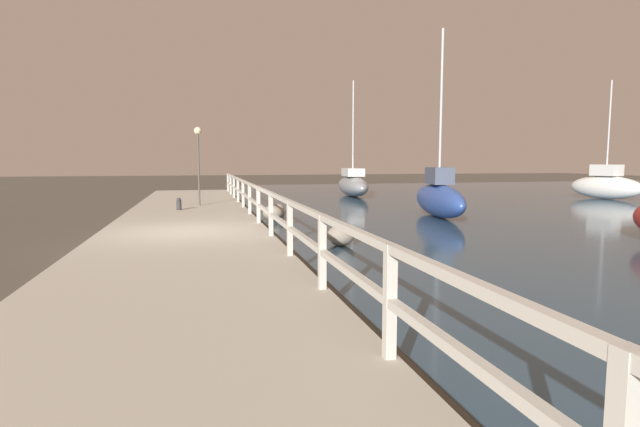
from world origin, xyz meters
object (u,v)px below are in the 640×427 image
Objects in this scene: mooring_bollard at (179,204)px; sailboat_white at (606,185)px; sailboat_gray at (353,185)px; dock_lamp at (198,144)px; sailboat_blue at (439,198)px.

sailboat_white is at bearing 10.71° from mooring_bollard.
dock_lamp is at bearing -131.86° from sailboat_gray.
sailboat_blue reaches higher than sailboat_white.
dock_lamp is 0.45× the size of sailboat_blue.
sailboat_gray is at bearing 99.59° from sailboat_blue.
dock_lamp is at bearing 169.28° from sailboat_blue.
mooring_bollard is 0.06× the size of sailboat_blue.
sailboat_blue is at bearing -169.78° from sailboat_white.
mooring_bollard is at bearing -128.31° from sailboat_gray.
mooring_bollard is 0.07× the size of sailboat_gray.
sailboat_gray is (0.16, 11.17, -0.03)m from sailboat_blue.
sailboat_gray is at bearing 45.24° from mooring_bollard.
sailboat_blue is 1.07× the size of sailboat_white.
sailboat_white is (12.85, 5.77, 0.03)m from sailboat_blue.
sailboat_blue is 14.09m from sailboat_white.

